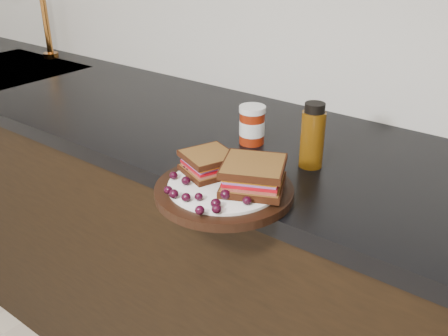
# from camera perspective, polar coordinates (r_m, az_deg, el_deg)

# --- Properties ---
(base_cabinets) EXTENTS (3.96, 0.58, 0.86)m
(base_cabinets) POSITION_cam_1_polar(r_m,az_deg,el_deg) (1.56, 0.22, -11.87)
(base_cabinets) COLOR black
(base_cabinets) RESTS_ON ground_plane
(countertop) EXTENTS (3.98, 0.60, 0.04)m
(countertop) POSITION_cam_1_polar(r_m,az_deg,el_deg) (1.33, 0.25, 3.55)
(countertop) COLOR black
(countertop) RESTS_ON base_cabinets
(sink) EXTENTS (0.50, 0.42, 0.16)m
(sink) POSITION_cam_1_polar(r_m,az_deg,el_deg) (2.11, -23.36, 9.17)
(sink) COLOR #B2B2B7
(sink) RESTS_ON countertop
(faucet) EXTENTS (0.06, 0.22, 0.28)m
(faucet) POSITION_cam_1_polar(r_m,az_deg,el_deg) (2.18, -19.67, 15.39)
(faucet) COLOR #A26228
(faucet) RESTS_ON countertop
(plate) EXTENTS (0.28, 0.28, 0.02)m
(plate) POSITION_cam_1_polar(r_m,az_deg,el_deg) (1.00, 0.00, -2.61)
(plate) COLOR black
(plate) RESTS_ON countertop
(sandwich_left) EXTENTS (0.13, 0.13, 0.04)m
(sandwich_left) POSITION_cam_1_polar(r_m,az_deg,el_deg) (1.03, -1.80, 0.57)
(sandwich_left) COLOR brown
(sandwich_left) RESTS_ON plate
(sandwich_right) EXTENTS (0.16, 0.16, 0.05)m
(sandwich_right) POSITION_cam_1_polar(r_m,az_deg,el_deg) (0.97, 3.36, -0.85)
(sandwich_right) COLOR brown
(sandwich_right) RESTS_ON plate
(grape_0) EXTENTS (0.02, 0.02, 0.02)m
(grape_0) POSITION_cam_1_polar(r_m,az_deg,el_deg) (1.02, -5.79, -0.85)
(grape_0) COLOR black
(grape_0) RESTS_ON plate
(grape_1) EXTENTS (0.02, 0.02, 0.02)m
(grape_1) POSITION_cam_1_polar(r_m,az_deg,el_deg) (0.99, -4.38, -1.46)
(grape_1) COLOR black
(grape_1) RESTS_ON plate
(grape_2) EXTENTS (0.02, 0.02, 0.02)m
(grape_2) POSITION_cam_1_polar(r_m,az_deg,el_deg) (0.96, -6.41, -2.52)
(grape_2) COLOR black
(grape_2) RESTS_ON plate
(grape_3) EXTENTS (0.02, 0.02, 0.02)m
(grape_3) POSITION_cam_1_polar(r_m,az_deg,el_deg) (0.95, -5.77, -2.96)
(grape_3) COLOR black
(grape_3) RESTS_ON plate
(grape_4) EXTENTS (0.02, 0.02, 0.02)m
(grape_4) POSITION_cam_1_polar(r_m,az_deg,el_deg) (0.94, -4.37, -3.35)
(grape_4) COLOR black
(grape_4) RESTS_ON plate
(grape_5) EXTENTS (0.02, 0.02, 0.01)m
(grape_5) POSITION_cam_1_polar(r_m,az_deg,el_deg) (0.94, -2.91, -3.29)
(grape_5) COLOR black
(grape_5) RESTS_ON plate
(grape_6) EXTENTS (0.02, 0.02, 0.02)m
(grape_6) POSITION_cam_1_polar(r_m,az_deg,el_deg) (0.89, -2.79, -4.83)
(grape_6) COLOR black
(grape_6) RESTS_ON plate
(grape_7) EXTENTS (0.02, 0.02, 0.02)m
(grape_7) POSITION_cam_1_polar(r_m,az_deg,el_deg) (0.90, -0.87, -4.70)
(grape_7) COLOR black
(grape_7) RESTS_ON plate
(grape_8) EXTENTS (0.02, 0.02, 0.02)m
(grape_8) POSITION_cam_1_polar(r_m,az_deg,el_deg) (0.91, -0.95, -4.07)
(grape_8) COLOR black
(grape_8) RESTS_ON plate
(grape_9) EXTENTS (0.02, 0.02, 0.02)m
(grape_9) POSITION_cam_1_polar(r_m,az_deg,el_deg) (0.94, 0.16, -3.03)
(grape_9) COLOR black
(grape_9) RESTS_ON plate
(grape_10) EXTENTS (0.02, 0.02, 0.02)m
(grape_10) POSITION_cam_1_polar(r_m,az_deg,el_deg) (0.92, 2.64, -3.74)
(grape_10) COLOR black
(grape_10) RESTS_ON plate
(grape_11) EXTENTS (0.02, 0.02, 0.02)m
(grape_11) POSITION_cam_1_polar(r_m,az_deg,el_deg) (0.95, 2.44, -2.93)
(grape_11) COLOR black
(grape_11) RESTS_ON plate
(grape_12) EXTENTS (0.02, 0.02, 0.02)m
(grape_12) POSITION_cam_1_polar(r_m,az_deg,el_deg) (0.95, 4.05, -2.81)
(grape_12) COLOR black
(grape_12) RESTS_ON plate
(grape_13) EXTENTS (0.02, 0.02, 0.02)m
(grape_13) POSITION_cam_1_polar(r_m,az_deg,el_deg) (0.97, 4.55, -2.17)
(grape_13) COLOR black
(grape_13) RESTS_ON plate
(grape_14) EXTENTS (0.02, 0.02, 0.02)m
(grape_14) POSITION_cam_1_polar(r_m,az_deg,el_deg) (1.01, 4.32, -1.15)
(grape_14) COLOR black
(grape_14) RESTS_ON plate
(grape_15) EXTENTS (0.02, 0.02, 0.02)m
(grape_15) POSITION_cam_1_polar(r_m,az_deg,el_deg) (1.04, 0.27, -0.01)
(grape_15) COLOR black
(grape_15) RESTS_ON plate
(grape_16) EXTENTS (0.02, 0.02, 0.02)m
(grape_16) POSITION_cam_1_polar(r_m,az_deg,el_deg) (1.07, -1.83, 0.57)
(grape_16) COLOR black
(grape_16) RESTS_ON plate
(grape_17) EXTENTS (0.02, 0.02, 0.02)m
(grape_17) POSITION_cam_1_polar(r_m,az_deg,el_deg) (1.04, -2.68, 0.04)
(grape_17) COLOR black
(grape_17) RESTS_ON plate
(grape_18) EXTENTS (0.02, 0.02, 0.02)m
(grape_18) POSITION_cam_1_polar(r_m,az_deg,el_deg) (1.05, -4.17, 0.05)
(grape_18) COLOR black
(grape_18) RESTS_ON plate
(grape_19) EXTENTS (0.02, 0.02, 0.02)m
(grape_19) POSITION_cam_1_polar(r_m,az_deg,el_deg) (1.04, -3.81, -0.17)
(grape_19) COLOR black
(grape_19) RESTS_ON plate
(grape_20) EXTENTS (0.02, 0.02, 0.02)m
(grape_20) POSITION_cam_1_polar(r_m,az_deg,el_deg) (1.04, -1.30, -0.00)
(grape_20) COLOR black
(grape_20) RESTS_ON plate
(grape_21) EXTENTS (0.02, 0.02, 0.02)m
(grape_21) POSITION_cam_1_polar(r_m,az_deg,el_deg) (1.03, -1.69, -0.25)
(grape_21) COLOR black
(grape_21) RESTS_ON plate
(grape_22) EXTENTS (0.02, 0.02, 0.01)m
(grape_22) POSITION_cam_1_polar(r_m,az_deg,el_deg) (1.04, -3.01, -0.15)
(grape_22) COLOR black
(grape_22) RESTS_ON plate
(condiment_jar) EXTENTS (0.07, 0.07, 0.10)m
(condiment_jar) POSITION_cam_1_polar(r_m,az_deg,el_deg) (1.23, 3.22, 4.94)
(condiment_jar) COLOR maroon
(condiment_jar) RESTS_ON countertop
(oil_bottle) EXTENTS (0.05, 0.05, 0.15)m
(oil_bottle) POSITION_cam_1_polar(r_m,az_deg,el_deg) (1.11, 10.09, 3.69)
(oil_bottle) COLOR #502F08
(oil_bottle) RESTS_ON countertop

